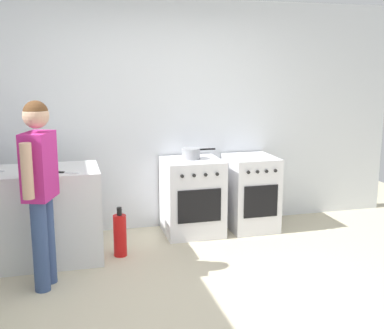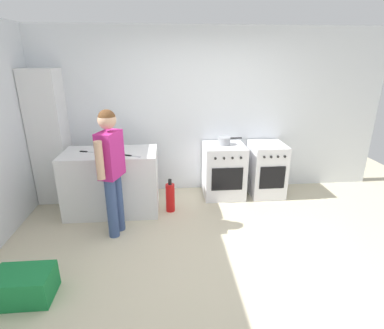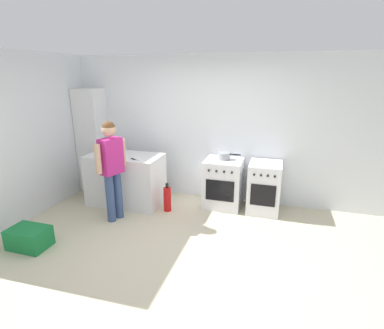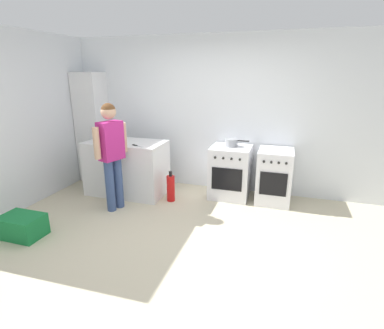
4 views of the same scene
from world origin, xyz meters
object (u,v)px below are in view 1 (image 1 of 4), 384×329
object	(u,v)px
oven_left	(192,196)
person	(40,179)
oven_right	(251,192)
knife_utility	(65,172)
pot	(191,154)
fire_extinguisher	(120,235)

from	to	relation	value
oven_left	person	size ratio (longest dim) A/B	0.53
oven_right	knife_utility	bearing A→B (deg)	-163.98
oven_left	person	distance (m)	1.93
pot	person	size ratio (longest dim) A/B	0.24
oven_left	person	xyz separation A→B (m)	(-1.57, -1.00, 0.52)
oven_right	pot	size ratio (longest dim) A/B	2.23
person	fire_extinguisher	size ratio (longest dim) A/B	3.18
pot	fire_extinguisher	world-z (taller)	pot
oven_left	oven_right	xyz separation A→B (m)	(0.70, -0.00, -0.00)
pot	fire_extinguisher	bearing A→B (deg)	-149.63
fire_extinguisher	person	bearing A→B (deg)	-142.92
person	fire_extinguisher	xyz separation A→B (m)	(0.70, 0.53, -0.73)
oven_left	pot	size ratio (longest dim) A/B	2.23
fire_extinguisher	knife_utility	bearing A→B (deg)	-166.81
oven_left	knife_utility	distance (m)	1.57
person	oven_left	bearing A→B (deg)	32.67
oven_left	fire_extinguisher	xyz separation A→B (m)	(-0.87, -0.48, -0.21)
knife_utility	fire_extinguisher	xyz separation A→B (m)	(0.50, 0.12, -0.69)
oven_right	knife_utility	size ratio (longest dim) A/B	3.54
oven_left	knife_utility	xyz separation A→B (m)	(-1.37, -0.59, 0.48)
knife_utility	pot	bearing A→B (deg)	24.59
oven_left	oven_right	world-z (taller)	same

